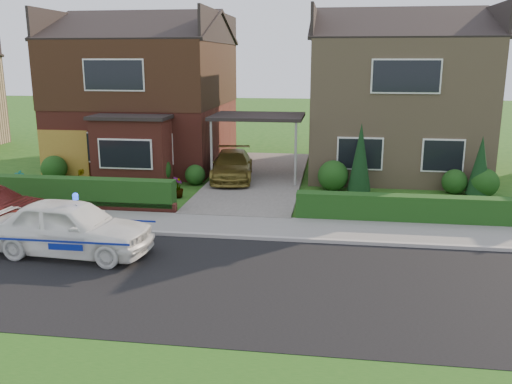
# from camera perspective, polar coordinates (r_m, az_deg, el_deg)

# --- Properties ---
(ground) EXTENTS (120.00, 120.00, 0.00)m
(ground) POSITION_cam_1_polar(r_m,az_deg,el_deg) (12.97, -6.66, -9.15)
(ground) COLOR #1E4F15
(ground) RESTS_ON ground
(road) EXTENTS (60.00, 6.00, 0.02)m
(road) POSITION_cam_1_polar(r_m,az_deg,el_deg) (12.97, -6.66, -9.15)
(road) COLOR black
(road) RESTS_ON ground
(kerb) EXTENTS (60.00, 0.16, 0.12)m
(kerb) POSITION_cam_1_polar(r_m,az_deg,el_deg) (15.72, -3.85, -4.67)
(kerb) COLOR #9E9993
(kerb) RESTS_ON ground
(sidewalk) EXTENTS (60.00, 2.00, 0.10)m
(sidewalk) POSITION_cam_1_polar(r_m,az_deg,el_deg) (16.70, -3.10, -3.57)
(sidewalk) COLOR slate
(sidewalk) RESTS_ON ground
(driveway) EXTENTS (3.80, 12.00, 0.12)m
(driveway) POSITION_cam_1_polar(r_m,az_deg,el_deg) (23.28, 0.20, 1.49)
(driveway) COLOR #666059
(driveway) RESTS_ON ground
(house_left) EXTENTS (7.50, 9.53, 7.25)m
(house_left) POSITION_cam_1_polar(r_m,az_deg,el_deg) (26.97, -11.39, 10.97)
(house_left) COLOR maroon
(house_left) RESTS_ON ground
(house_right) EXTENTS (7.50, 8.06, 7.25)m
(house_right) POSITION_cam_1_polar(r_m,az_deg,el_deg) (25.69, 14.31, 10.35)
(house_right) COLOR #967D5C
(house_right) RESTS_ON ground
(carport_link) EXTENTS (3.80, 3.00, 2.77)m
(carport_link) POSITION_cam_1_polar(r_m,az_deg,el_deg) (22.82, 0.19, 7.84)
(carport_link) COLOR black
(carport_link) RESTS_ON ground
(garage_door) EXTENTS (2.20, 0.10, 2.10)m
(garage_door) POSITION_cam_1_polar(r_m,az_deg,el_deg) (24.64, -19.56, 3.72)
(garage_door) COLOR #90611F
(garage_door) RESTS_ON ground
(dwarf_wall) EXTENTS (7.70, 0.25, 0.36)m
(dwarf_wall) POSITION_cam_1_polar(r_m,az_deg,el_deg) (19.67, -19.22, -1.26)
(dwarf_wall) COLOR maroon
(dwarf_wall) RESTS_ON ground
(hedge_left) EXTENTS (7.50, 0.55, 0.90)m
(hedge_left) POSITION_cam_1_polar(r_m,az_deg,el_deg) (19.84, -18.98, -1.65)
(hedge_left) COLOR #163511
(hedge_left) RESTS_ON ground
(hedge_right) EXTENTS (7.50, 0.55, 0.80)m
(hedge_right) POSITION_cam_1_polar(r_m,az_deg,el_deg) (17.80, 16.39, -3.19)
(hedge_right) COLOR #163511
(hedge_right) RESTS_ON ground
(shrub_left_far) EXTENTS (1.08, 1.08, 1.08)m
(shrub_left_far) POSITION_cam_1_polar(r_m,az_deg,el_deg) (24.45, -20.48, 2.36)
(shrub_left_far) COLOR #163511
(shrub_left_far) RESTS_ON ground
(shrub_left_mid) EXTENTS (1.32, 1.32, 1.32)m
(shrub_left_mid) POSITION_cam_1_polar(r_m,az_deg,el_deg) (22.45, -10.59, 2.35)
(shrub_left_mid) COLOR #163511
(shrub_left_mid) RESTS_ON ground
(shrub_left_near) EXTENTS (0.84, 0.84, 0.84)m
(shrub_left_near) POSITION_cam_1_polar(r_m,az_deg,el_deg) (22.32, -6.42, 1.81)
(shrub_left_near) COLOR #163511
(shrub_left_near) RESTS_ON ground
(shrub_right_near) EXTENTS (1.20, 1.20, 1.20)m
(shrub_right_near) POSITION_cam_1_polar(r_m,az_deg,el_deg) (21.39, 8.12, 1.72)
(shrub_right_near) COLOR #163511
(shrub_right_near) RESTS_ON ground
(shrub_right_mid) EXTENTS (0.96, 0.96, 0.96)m
(shrub_right_mid) POSITION_cam_1_polar(r_m,az_deg,el_deg) (22.00, 20.17, 1.02)
(shrub_right_mid) COLOR #163511
(shrub_right_mid) RESTS_ON ground
(shrub_right_far) EXTENTS (1.08, 1.08, 1.08)m
(shrub_right_far) POSITION_cam_1_polar(r_m,az_deg,el_deg) (21.94, 22.89, 0.90)
(shrub_right_far) COLOR #163511
(shrub_right_far) RESTS_ON ground
(conifer_a) EXTENTS (0.90, 0.90, 2.60)m
(conifer_a) POSITION_cam_1_polar(r_m,az_deg,el_deg) (21.08, 10.91, 3.37)
(conifer_a) COLOR black
(conifer_a) RESTS_ON ground
(conifer_b) EXTENTS (0.90, 0.90, 2.20)m
(conifer_b) POSITION_cam_1_polar(r_m,az_deg,el_deg) (21.78, 22.52, 2.35)
(conifer_b) COLOR black
(conifer_b) RESTS_ON ground
(police_car) EXTENTS (3.99, 4.45, 1.64)m
(police_car) POSITION_cam_1_polar(r_m,az_deg,el_deg) (15.03, -18.93, -3.58)
(police_car) COLOR white
(police_car) RESTS_ON ground
(driveway_car) EXTENTS (2.16, 4.23, 1.18)m
(driveway_car) POSITION_cam_1_polar(r_m,az_deg,el_deg) (22.68, -2.53, 2.82)
(driveway_car) COLOR olive
(driveway_car) RESTS_ON driveway
(potted_plant_a) EXTENTS (0.43, 0.32, 0.76)m
(potted_plant_a) POSITION_cam_1_polar(r_m,az_deg,el_deg) (23.21, -23.62, 1.08)
(potted_plant_a) COLOR gray
(potted_plant_a) RESTS_ON ground
(potted_plant_b) EXTENTS (0.45, 0.41, 0.68)m
(potted_plant_b) POSITION_cam_1_polar(r_m,az_deg,el_deg) (23.28, -18.03, 1.50)
(potted_plant_b) COLOR gray
(potted_plant_b) RESTS_ON ground
(potted_plant_c) EXTENTS (0.44, 0.44, 0.77)m
(potted_plant_c) POSITION_cam_1_polar(r_m,az_deg,el_deg) (20.29, -8.23, 0.43)
(potted_plant_c) COLOR gray
(potted_plant_c) RESTS_ON ground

